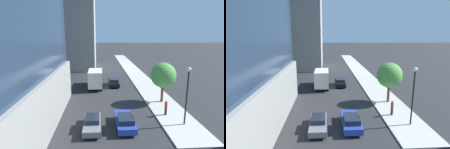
% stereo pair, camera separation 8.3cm
% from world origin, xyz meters
% --- Properties ---
extents(sidewalk, '(4.27, 120.00, 0.15)m').
position_xyz_m(sidewalk, '(7.74, 20.00, 0.07)').
color(sidewalk, '#B2AFA8').
rests_on(sidewalk, ground).
extents(street_lamp, '(0.44, 0.44, 6.22)m').
position_xyz_m(street_lamp, '(8.08, 14.90, 4.19)').
color(street_lamp, black).
rests_on(street_lamp, sidewalk).
extents(street_tree, '(3.50, 3.50, 5.61)m').
position_xyz_m(street_tree, '(7.88, 21.73, 3.99)').
color(street_tree, brown).
rests_on(street_tree, sidewalk).
extents(car_black, '(1.88, 4.37, 1.44)m').
position_xyz_m(car_black, '(1.66, 30.76, 0.72)').
color(car_black, black).
rests_on(car_black, ground).
extents(car_blue, '(1.85, 4.65, 1.43)m').
position_xyz_m(car_blue, '(1.66, 14.93, 0.72)').
color(car_blue, '#233D9E').
rests_on(car_blue, ground).
extents(car_gray, '(1.72, 4.34, 1.37)m').
position_xyz_m(car_gray, '(-1.72, 14.71, 0.70)').
color(car_gray, slate).
rests_on(car_gray, ground).
extents(box_truck, '(2.39, 6.85, 3.35)m').
position_xyz_m(box_truck, '(-1.72, 29.88, 1.87)').
color(box_truck, silver).
rests_on(box_truck, ground).
extents(pedestrian_red_shirt, '(0.34, 0.34, 1.79)m').
position_xyz_m(pedestrian_red_shirt, '(6.89, 17.35, 1.07)').
color(pedestrian_red_shirt, black).
rests_on(pedestrian_red_shirt, sidewalk).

